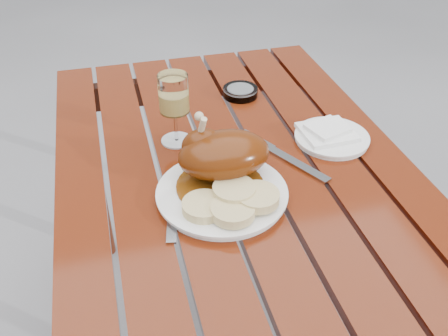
# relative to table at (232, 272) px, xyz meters

# --- Properties ---
(table) EXTENTS (0.80, 1.20, 0.75)m
(table) POSITION_rel_table_xyz_m (0.00, 0.00, 0.00)
(table) COLOR maroon
(table) RESTS_ON ground
(dinner_plate) EXTENTS (0.36, 0.36, 0.02)m
(dinner_plate) POSITION_rel_table_xyz_m (-0.06, -0.12, 0.38)
(dinner_plate) COLOR white
(dinner_plate) RESTS_ON table
(roast_duck) EXTENTS (0.21, 0.20, 0.14)m
(roast_duck) POSITION_rel_table_xyz_m (-0.05, -0.06, 0.45)
(roast_duck) COLOR #60310B
(roast_duck) RESTS_ON dinner_plate
(bread_dumplings) EXTENTS (0.20, 0.14, 0.03)m
(bread_dumplings) POSITION_rel_table_xyz_m (-0.05, -0.17, 0.41)
(bread_dumplings) COLOR #D7C383
(bread_dumplings) RESTS_ON dinner_plate
(wine_glass) EXTENTS (0.10, 0.10, 0.18)m
(wine_glass) POSITION_rel_table_xyz_m (-0.11, 0.12, 0.46)
(wine_glass) COLOR #F2D46E
(wine_glass) RESTS_ON table
(side_plate) EXTENTS (0.22, 0.22, 0.01)m
(side_plate) POSITION_rel_table_xyz_m (0.26, 0.03, 0.38)
(side_plate) COLOR white
(side_plate) RESTS_ON table
(napkin) EXTENTS (0.13, 0.12, 0.01)m
(napkin) POSITION_rel_table_xyz_m (0.25, 0.04, 0.39)
(napkin) COLOR white
(napkin) RESTS_ON side_plate
(ashtray) EXTENTS (0.13, 0.13, 0.02)m
(ashtray) POSITION_rel_table_xyz_m (0.10, 0.30, 0.39)
(ashtray) COLOR #B2B7BC
(ashtray) RESTS_ON table
(fork) EXTENTS (0.05, 0.16, 0.01)m
(fork) POSITION_rel_table_xyz_m (-0.17, -0.15, 0.38)
(fork) COLOR gray
(fork) RESTS_ON table
(knife) EXTENTS (0.13, 0.22, 0.01)m
(knife) POSITION_rel_table_xyz_m (0.12, -0.03, 0.38)
(knife) COLOR gray
(knife) RESTS_ON table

